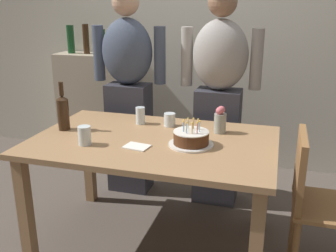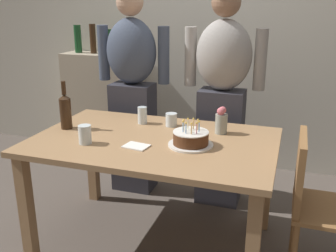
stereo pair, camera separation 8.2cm
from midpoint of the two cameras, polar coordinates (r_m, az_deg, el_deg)
ground_plane at (r=2.73m, az=-1.06°, el=-16.69°), size 10.00×10.00×0.00m
back_wall at (r=3.75m, az=6.99°, el=13.96°), size 5.20×0.10×2.60m
dining_table at (r=2.43m, az=-1.14°, el=-4.10°), size 1.50×0.96×0.74m
birthday_cake at (r=2.28m, az=4.42°, el=-1.93°), size 0.27×0.27×0.16m
water_glass_near at (r=2.63m, az=1.40°, el=0.93°), size 0.08×0.08×0.09m
water_glass_far at (r=2.68m, az=-2.94°, el=1.60°), size 0.06×0.06×0.12m
water_glass_side at (r=2.34m, az=-11.22°, el=-1.25°), size 0.08×0.08×0.11m
wine_bottle at (r=2.64m, az=-14.08°, el=2.24°), size 0.08×0.08×0.32m
napkin_stack at (r=2.27m, az=-3.68°, el=-3.01°), size 0.16×0.13×0.01m
flower_vase at (r=2.50m, az=8.84°, el=0.75°), size 0.08×0.08×0.18m
person_man_bearded at (r=3.15m, az=-4.54°, el=5.42°), size 0.61×0.27×1.66m
person_woman_cardigan at (r=2.94m, az=8.82°, el=4.39°), size 0.61×0.27×1.66m
dining_chair at (r=2.32m, az=22.00°, el=-9.99°), size 0.42×0.42×0.87m
shelf_cabinet at (r=4.02m, az=-8.88°, el=3.19°), size 0.79×0.30×1.35m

